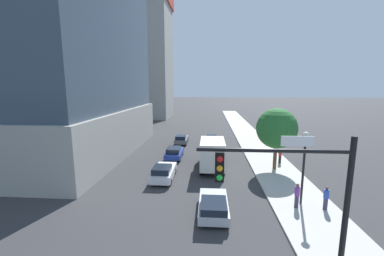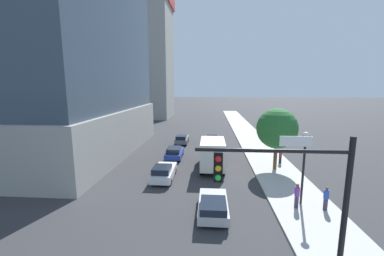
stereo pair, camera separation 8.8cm
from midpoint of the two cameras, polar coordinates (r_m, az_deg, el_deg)
name	(u,v)px [view 2 (the right image)]	position (r m, az deg, el deg)	size (l,w,h in m)	color
sidewalk	(272,166)	(27.98, 18.33, -8.39)	(4.59, 120.00, 0.15)	#B2AFA8
construction_building	(144,52)	(70.53, -11.11, 17.10)	(15.13, 24.55, 40.95)	#9E9B93
traffic_light_pole	(293,194)	(9.67, 22.83, -13.99)	(5.44, 0.48, 6.70)	black
street_lamp	(304,157)	(18.85, 24.96, -6.17)	(0.44, 0.44, 5.29)	black
street_tree	(277,129)	(25.82, 19.39, -0.12)	(4.06, 4.06, 6.26)	brown
car_white	(164,172)	(23.00, -6.57, -10.22)	(1.83, 4.39, 1.46)	silver
car_blue	(174,153)	(29.40, -4.06, -5.75)	(1.83, 4.26, 1.40)	#233D9E
car_silver	(213,206)	(17.09, 5.14, -17.68)	(1.94, 4.25, 1.31)	#B7B7BC
car_red	(212,140)	(36.35, 4.76, -2.74)	(1.84, 4.40, 1.44)	red
car_gray	(182,139)	(36.80, -2.31, -2.62)	(1.75, 4.34, 1.40)	slate
box_truck	(212,152)	(25.51, 4.92, -5.71)	(2.42, 6.51, 3.20)	#B21E1E
pedestrian_red_shirt	(280,156)	(28.65, 20.09, -6.21)	(0.34, 0.34, 1.62)	black
pedestrian_blue_shirt	(326,198)	(19.55, 29.02, -14.20)	(0.34, 0.34, 1.67)	#38334C
pedestrian_purple_shirt	(297,195)	(19.00, 23.51, -14.30)	(0.34, 0.34, 1.75)	#38334C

